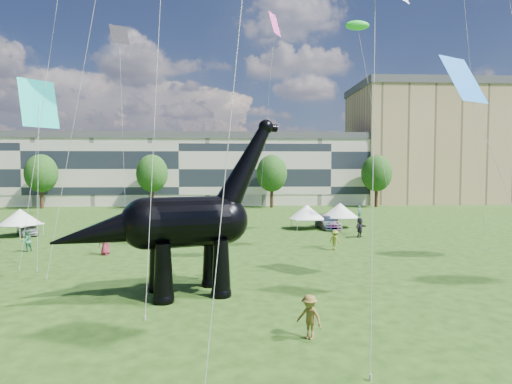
{
  "coord_description": "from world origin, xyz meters",
  "views": [
    {
      "loc": [
        1.51,
        -18.92,
        6.41
      ],
      "look_at": [
        2.94,
        8.0,
        5.0
      ],
      "focal_mm": 30.0,
      "sensor_mm": 36.0,
      "label": 1
    }
  ],
  "objects": [
    {
      "name": "ground",
      "position": [
        0.0,
        0.0,
        0.0
      ],
      "size": [
        220.0,
        220.0,
        0.0
      ],
      "primitive_type": "plane",
      "color": "#16330C",
      "rests_on": "ground"
    },
    {
      "name": "terrace_row",
      "position": [
        -8.0,
        62.0,
        6.0
      ],
      "size": [
        78.0,
        11.0,
        12.0
      ],
      "primitive_type": "cube",
      "color": "beige",
      "rests_on": "ground"
    },
    {
      "name": "apartment_block",
      "position": [
        40.0,
        65.0,
        11.0
      ],
      "size": [
        28.0,
        18.0,
        22.0
      ],
      "primitive_type": "cube",
      "color": "tan",
      "rests_on": "ground"
    },
    {
      "name": "tree_far_left",
      "position": [
        -30.0,
        53.0,
        6.29
      ],
      "size": [
        5.2,
        5.2,
        9.44
      ],
      "color": "#382314",
      "rests_on": "ground"
    },
    {
      "name": "tree_mid_left",
      "position": [
        -12.0,
        53.0,
        6.29
      ],
      "size": [
        5.2,
        5.2,
        9.44
      ],
      "color": "#382314",
      "rests_on": "ground"
    },
    {
      "name": "tree_mid_right",
      "position": [
        8.0,
        53.0,
        6.29
      ],
      "size": [
        5.2,
        5.2,
        9.44
      ],
      "color": "#382314",
      "rests_on": "ground"
    },
    {
      "name": "tree_far_right",
      "position": [
        26.0,
        53.0,
        6.29
      ],
      "size": [
        5.2,
        5.2,
        9.44
      ],
      "color": "#382314",
      "rests_on": "ground"
    },
    {
      "name": "dinosaur_sculpture",
      "position": [
        -1.29,
        2.87,
        3.58
      ],
      "size": [
        11.52,
        5.02,
        9.47
      ],
      "rotation": [
        0.0,
        0.0,
        0.3
      ],
      "color": "black",
      "rests_on": "ground"
    },
    {
      "name": "car_silver",
      "position": [
        -18.66,
        23.79,
        0.68
      ],
      "size": [
        3.51,
        4.22,
        1.36
      ],
      "primitive_type": "imported",
      "rotation": [
        0.0,
        0.0,
        0.57
      ],
      "color": "silver",
      "rests_on": "ground"
    },
    {
      "name": "car_grey",
      "position": [
        -5.81,
        22.47,
        0.81
      ],
      "size": [
        5.2,
        2.83,
        1.63
      ],
      "primitive_type": "imported",
      "rotation": [
        0.0,
        0.0,
        1.81
      ],
      "color": "slate",
      "rests_on": "ground"
    },
    {
      "name": "car_white",
      "position": [
        -2.68,
        22.99,
        0.78
      ],
      "size": [
        6.02,
        3.6,
        1.57
      ],
      "primitive_type": "imported",
      "rotation": [
        0.0,
        0.0,
        1.39
      ],
      "color": "silver",
      "rests_on": "ground"
    },
    {
      "name": "car_dark",
      "position": [
        11.79,
        26.85,
        0.71
      ],
      "size": [
        2.38,
        5.06,
        1.43
      ],
      "primitive_type": "imported",
      "rotation": [
        0.0,
        0.0,
        0.08
      ],
      "color": "#595960",
      "rests_on": "ground"
    },
    {
      "name": "gazebo_near",
      "position": [
        9.42,
        26.74,
        1.85
      ],
      "size": [
        4.11,
        4.11,
        2.63
      ],
      "rotation": [
        0.0,
        0.0,
        0.09
      ],
      "color": "white",
      "rests_on": "ground"
    },
    {
      "name": "gazebo_far",
      "position": [
        13.31,
        27.68,
        1.92
      ],
      "size": [
        3.95,
        3.95,
        2.73
      ],
      "rotation": [
        0.0,
        0.0,
        -0.01
      ],
      "color": "silver",
      "rests_on": "ground"
    },
    {
      "name": "gazebo_left",
      "position": [
        -19.09,
        23.31,
        1.85
      ],
      "size": [
        4.86,
        4.86,
        2.63
      ],
      "rotation": [
        0.0,
        0.0,
        -0.36
      ],
      "color": "silver",
      "rests_on": "ground"
    },
    {
      "name": "visitors",
      "position": [
        -2.24,
        15.38,
        0.87
      ],
      "size": [
        45.39,
        40.47,
        1.88
      ],
      "color": "gray",
      "rests_on": "ground"
    }
  ]
}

